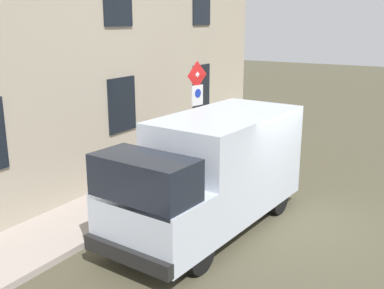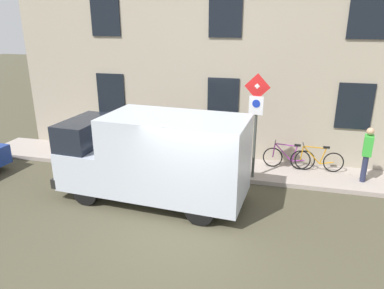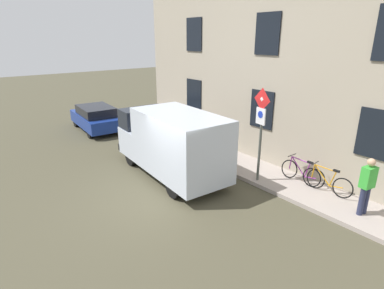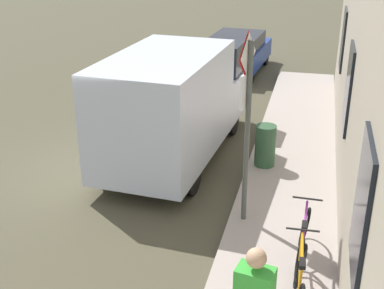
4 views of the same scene
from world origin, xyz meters
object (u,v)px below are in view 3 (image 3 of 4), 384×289
object	(u,v)px
bicycle_orange	(327,181)
bicycle_purple	(302,172)
sign_post_stacked	(261,122)
parked_hatchback	(96,117)
litter_bin	(216,150)
delivery_van	(171,141)
pedestrian	(367,185)

from	to	relation	value
bicycle_orange	bicycle_purple	size ratio (longest dim) A/B	1.00
sign_post_stacked	bicycle_purple	distance (m)	2.35
parked_hatchback	bicycle_orange	xyz separation A→B (m)	(2.86, -12.12, -0.22)
bicycle_purple	sign_post_stacked	bearing A→B (deg)	45.74
bicycle_purple	litter_bin	bearing A→B (deg)	16.58
sign_post_stacked	delivery_van	xyz separation A→B (m)	(-1.92, 2.53, -0.95)
sign_post_stacked	bicycle_orange	xyz separation A→B (m)	(1.09, -2.00, -1.77)
bicycle_purple	litter_bin	distance (m)	3.51
parked_hatchback	bicycle_purple	distance (m)	11.57
litter_bin	delivery_van	bearing A→B (deg)	173.06
bicycle_purple	pedestrian	distance (m)	2.39
bicycle_purple	pedestrian	xyz separation A→B (m)	(-0.47, -2.28, 0.56)
bicycle_orange	pedestrian	size ratio (longest dim) A/B	1.00
delivery_van	litter_bin	world-z (taller)	delivery_van
litter_bin	pedestrian	bearing A→B (deg)	-85.06
sign_post_stacked	parked_hatchback	xyz separation A→B (m)	(-1.77, 10.12, -1.55)
sign_post_stacked	pedestrian	bearing A→B (deg)	-79.51
parked_hatchback	bicycle_purple	world-z (taller)	parked_hatchback
bicycle_orange	bicycle_purple	distance (m)	0.91
delivery_van	pedestrian	xyz separation A→B (m)	(2.55, -5.91, -0.26)
sign_post_stacked	bicycle_purple	xyz separation A→B (m)	(1.09, -1.09, -1.77)
sign_post_stacked	delivery_van	distance (m)	3.32
delivery_van	litter_bin	size ratio (longest dim) A/B	6.06
delivery_van	parked_hatchback	distance (m)	7.61
delivery_van	bicycle_orange	distance (m)	5.51
bicycle_orange	pedestrian	distance (m)	1.55
sign_post_stacked	pedestrian	xyz separation A→B (m)	(0.63, -3.37, -1.21)
parked_hatchback	pedestrian	world-z (taller)	pedestrian
parked_hatchback	bicycle_purple	bearing A→B (deg)	-161.53
bicycle_orange	parked_hatchback	bearing A→B (deg)	10.51
bicycle_purple	delivery_van	bearing A→B (deg)	40.49
pedestrian	bicycle_orange	bearing A→B (deg)	171.90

